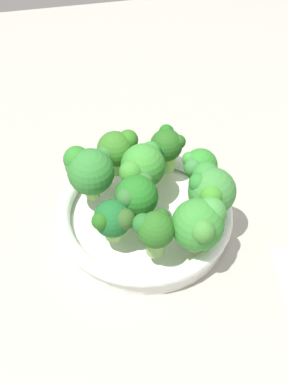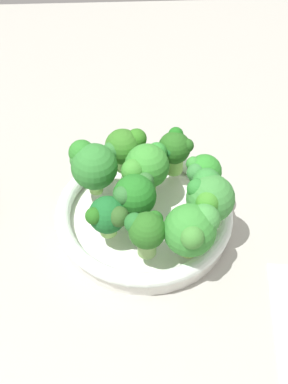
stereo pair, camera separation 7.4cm
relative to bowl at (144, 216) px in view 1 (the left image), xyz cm
name	(u,v)px [view 1 (the left image)]	position (x,y,z in cm)	size (l,w,h in cm)	color
ground_plane	(163,249)	(3.46, 1.94, -3.10)	(130.00, 130.00, 2.50)	#A6A49A
bowl	(144,216)	(0.00, 0.00, 0.00)	(23.76, 23.76, 3.62)	white
broccoli_floret_0	(155,230)	(7.19, -0.06, 5.71)	(4.86, 4.99, 6.41)	#87B260
broccoli_floret_1	(88,170)	(-3.69, -6.68, 6.37)	(6.32, 6.43, 7.57)	#88BB59
broccoli_floret_2	(113,220)	(4.18, -4.63, 5.12)	(4.80, 5.38, 5.69)	#98CD65
broccoli_floret_3	(200,224)	(7.48, 5.39, 5.93)	(6.86, 6.87, 7.21)	#A2C761
broccoli_floret_4	(199,167)	(-2.09, 7.75, 5.82)	(4.54, 4.76, 6.49)	#98CB69
broccoli_floret_5	(143,166)	(-3.43, 0.46, 6.01)	(6.29, 6.60, 7.23)	#88B34F
broccoli_floret_6	(136,197)	(1.52, -1.28, 5.74)	(5.83, 5.54, 6.75)	#94CB72
broccoli_floret_7	(210,189)	(2.72, 7.92, 6.47)	(6.79, 6.12, 7.53)	#96C769
broccoli_floret_8	(167,146)	(-7.00, 4.50, 5.69)	(4.58, 4.83, 6.44)	#87C357
broccoli_floret_9	(116,149)	(-7.55, -2.46, 5.97)	(5.12, 6.05, 6.67)	#9AD76F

